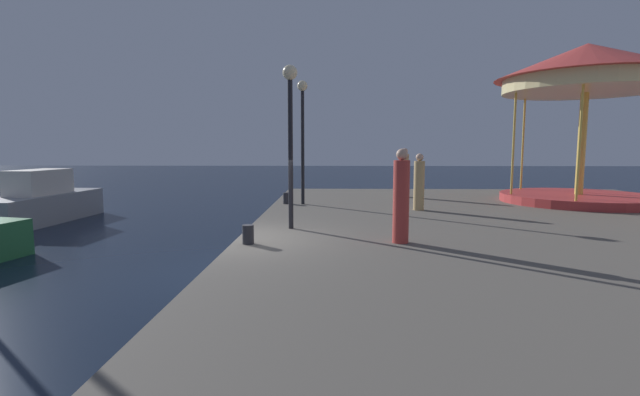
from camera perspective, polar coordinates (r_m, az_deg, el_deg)
The scene contains 11 objects.
ground_plane at distance 10.37m, azimuth -10.35°, elevation -9.34°, with size 120.00×120.00×0.00m, color black.
quay_dock at distance 11.56m, azimuth 31.38°, elevation -6.50°, with size 15.65×24.11×0.80m, color #5B564F.
motorboat_grey at distance 19.77m, azimuth -31.91°, elevation -0.51°, with size 1.97×5.39×1.99m.
carousel at distance 19.01m, azimuth 30.71°, elevation 12.36°, with size 6.19×6.19×5.67m.
lamp_post_near_edge at distance 11.04m, azimuth -3.80°, elevation 10.28°, with size 0.36×0.36×3.97m.
lamp_post_mid_promenade at distance 15.85m, azimuth -2.24°, elevation 9.83°, with size 0.36×0.36×4.31m.
bollard_north at distance 16.07m, azimuth -4.29°, elevation -0.02°, with size 0.24×0.24×0.40m, color #2D2D33.
bollard_center at distance 9.48m, azimuth -9.13°, elevation -4.60°, with size 0.24×0.24×0.40m, color #2D2D33.
person_by_the_water at distance 14.70m, azimuth 12.48°, elevation 1.80°, with size 0.34×0.34×1.82m.
person_mid_promenade at distance 18.50m, azimuth 10.68°, elevation 3.00°, with size 0.34×0.34×1.98m.
person_far_corner at distance 9.53m, azimuth 10.28°, elevation -0.10°, with size 0.34×0.34×1.98m.
Camera 1 is at (2.11, -9.76, 2.80)m, focal length 25.16 mm.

